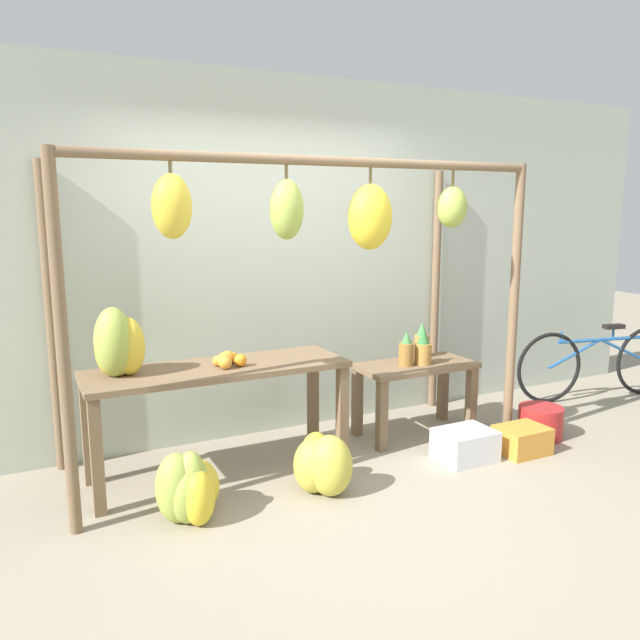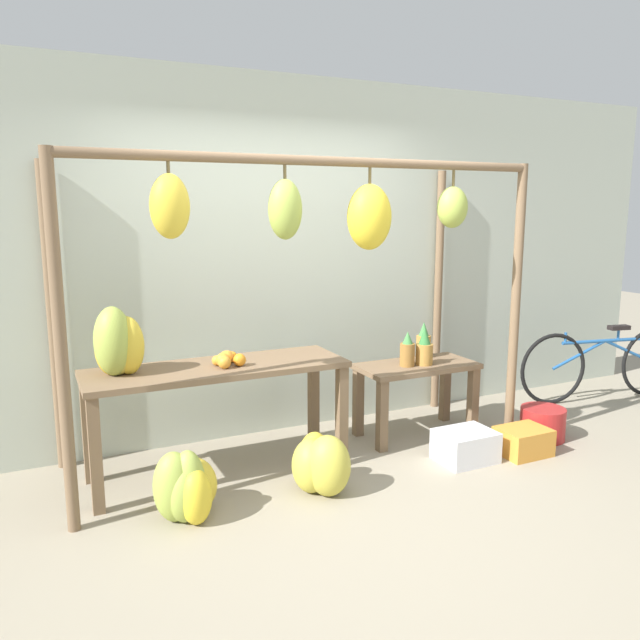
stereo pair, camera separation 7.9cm
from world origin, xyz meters
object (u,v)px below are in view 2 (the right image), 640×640
banana_pile_ground_left (187,488)px  fruit_crate_white (465,446)px  banana_pile_ground_right (319,465)px  orange_pile (226,359)px  fruit_crate_purple (523,441)px  pineapple_cluster (419,347)px  blue_bucket (543,423)px  banana_pile_on_table (116,345)px  parked_bicycle (604,364)px

banana_pile_ground_left → fruit_crate_white: bearing=-0.4°
banana_pile_ground_left → banana_pile_ground_right: bearing=-0.7°
orange_pile → banana_pile_ground_right: (0.44, -0.52, -0.63)m
banana_pile_ground_right → fruit_crate_purple: banana_pile_ground_right is taller
pineapple_cluster → fruit_crate_white: 0.87m
banana_pile_ground_left → blue_bucket: 2.84m
banana_pile_ground_left → banana_pile_ground_right: size_ratio=1.03×
banana_pile_ground_left → blue_bucket: size_ratio=1.42×
orange_pile → banana_pile_ground_left: bearing=-128.8°
banana_pile_on_table → banana_pile_ground_left: bearing=-64.9°
banana_pile_ground_right → blue_bucket: size_ratio=1.38×
orange_pile → blue_bucket: (2.43, -0.44, -0.68)m
pineapple_cluster → banana_pile_ground_left: size_ratio=0.82×
fruit_crate_white → fruit_crate_purple: (0.46, -0.09, -0.01)m
orange_pile → banana_pile_ground_left: 0.90m
banana_pile_ground_left → orange_pile: bearing=51.2°
banana_pile_ground_right → blue_bucket: 1.99m
pineapple_cluster → parked_bicycle: size_ratio=0.23×
orange_pile → blue_bucket: bearing=-10.2°
banana_pile_on_table → parked_bicycle: 4.42m
banana_pile_on_table → orange_pile: 0.71m
banana_pile_on_table → fruit_crate_purple: bearing=-14.1°
fruit_crate_white → fruit_crate_purple: size_ratio=1.11×
fruit_crate_white → pineapple_cluster: bearing=89.0°
orange_pile → pineapple_cluster: 1.62m
blue_bucket → parked_bicycle: size_ratio=0.20×
orange_pile → banana_pile_ground_left: (-0.41, -0.51, -0.62)m
banana_pile_on_table → fruit_crate_purple: banana_pile_on_table is taller
pineapple_cluster → blue_bucket: bearing=-33.4°
banana_pile_ground_left → fruit_crate_white: banana_pile_ground_left is taller
banana_pile_ground_right → pineapple_cluster: bearing=28.0°
parked_bicycle → fruit_crate_purple: 1.79m
fruit_crate_white → parked_bicycle: bearing=16.3°
orange_pile → fruit_crate_white: bearing=-18.3°
blue_bucket → banana_pile_on_table: bearing=170.7°
banana_pile_ground_right → fruit_crate_white: bearing=-0.2°
banana_pile_ground_left → fruit_crate_purple: bearing=-2.4°
orange_pile → fruit_crate_white: orange_pile is taller
banana_pile_on_table → blue_bucket: bearing=-9.3°
orange_pile → banana_pile_ground_right: bearing=-50.2°
fruit_crate_white → parked_bicycle: 2.19m
orange_pile → fruit_crate_white: size_ratio=0.56×
pineapple_cluster → fruit_crate_white: size_ratio=1.01×
parked_bicycle → orange_pile: bearing=-178.7°
banana_pile_ground_right → banana_pile_on_table: bearing=152.0°
banana_pile_on_table → pineapple_cluster: bearing=0.7°
orange_pile → parked_bicycle: 3.72m
banana_pile_ground_right → fruit_crate_white: (1.16, -0.01, -0.07)m
blue_bucket → parked_bicycle: 1.38m
parked_bicycle → pineapple_cluster: bearing=179.5°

